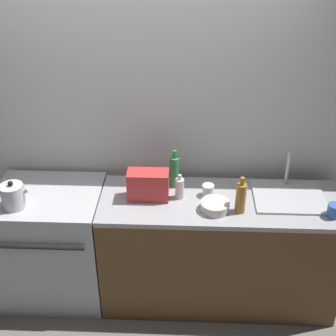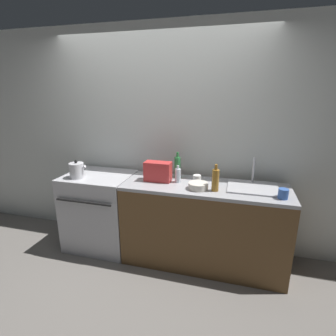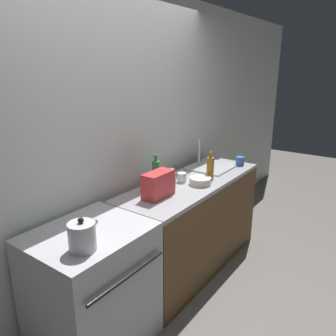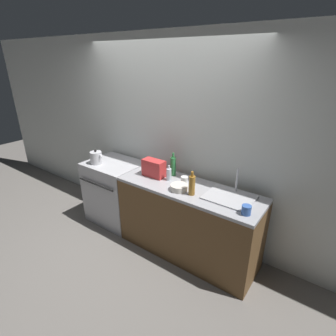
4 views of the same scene
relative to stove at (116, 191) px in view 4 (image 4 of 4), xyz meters
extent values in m
plane|color=slate|center=(0.65, -0.32, -0.47)|extent=(12.00, 12.00, 0.00)
cube|color=silver|center=(0.65, 0.37, 0.83)|extent=(8.00, 0.05, 2.60)
cube|color=#B7B7BC|center=(0.00, 0.00, -0.01)|extent=(0.78, 0.64, 0.92)
cube|color=black|center=(0.00, 0.00, 0.44)|extent=(0.76, 0.63, 0.02)
cylinder|color=black|center=(-0.17, -0.13, 0.44)|extent=(0.20, 0.20, 0.01)
cylinder|color=black|center=(0.17, -0.13, 0.44)|extent=(0.20, 0.20, 0.01)
cylinder|color=black|center=(-0.17, 0.13, 0.44)|extent=(0.20, 0.20, 0.01)
cylinder|color=black|center=(0.17, 0.13, 0.44)|extent=(0.20, 0.20, 0.01)
cylinder|color=black|center=(0.00, -0.34, 0.25)|extent=(0.66, 0.02, 0.02)
cube|color=brown|center=(1.26, -0.02, -0.03)|extent=(1.73, 0.59, 0.88)
cube|color=#A3A3A8|center=(1.26, -0.02, 0.43)|extent=(1.73, 0.59, 0.04)
cylinder|color=silver|center=(-0.17, -0.15, 0.53)|extent=(0.16, 0.16, 0.17)
sphere|color=black|center=(-0.17, -0.15, 0.64)|extent=(0.04, 0.04, 0.04)
cylinder|color=silver|center=(-0.10, -0.15, 0.57)|extent=(0.09, 0.03, 0.08)
cube|color=red|center=(0.74, -0.01, 0.55)|extent=(0.29, 0.14, 0.21)
cube|color=black|center=(0.69, -0.01, 0.66)|extent=(0.03, 0.10, 0.01)
cube|color=black|center=(0.79, -0.01, 0.66)|extent=(0.03, 0.10, 0.01)
cube|color=#B7B7BC|center=(1.74, 0.03, 0.45)|extent=(0.50, 0.41, 0.01)
cylinder|color=silver|center=(1.74, 0.20, 0.59)|extent=(0.02, 0.02, 0.28)
cylinder|color=silver|center=(0.96, 0.00, 0.52)|extent=(0.06, 0.06, 0.15)
cylinder|color=silver|center=(0.96, 0.00, 0.62)|extent=(0.02, 0.02, 0.04)
cylinder|color=#9E6B23|center=(1.38, -0.14, 0.56)|extent=(0.07, 0.07, 0.22)
cylinder|color=#9E6B23|center=(1.38, -0.14, 0.69)|extent=(0.03, 0.03, 0.05)
cylinder|color=#338C47|center=(0.92, 0.15, 0.57)|extent=(0.07, 0.07, 0.24)
cylinder|color=#338C47|center=(0.92, 0.15, 0.71)|extent=(0.03, 0.03, 0.06)
cylinder|color=white|center=(1.17, 0.04, 0.49)|extent=(0.08, 0.08, 0.09)
cylinder|color=#3860B2|center=(2.00, -0.18, 0.49)|extent=(0.09, 0.09, 0.09)
cylinder|color=beige|center=(1.21, -0.14, 0.48)|extent=(0.20, 0.20, 0.06)
camera|label=1|loc=(1.00, -2.73, 2.35)|focal=50.00mm
camera|label=2|loc=(1.57, -2.60, 1.41)|focal=28.00mm
camera|label=3|loc=(-1.25, -1.55, 1.47)|focal=35.00mm
camera|label=4|loc=(2.64, -2.33, 1.83)|focal=28.00mm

